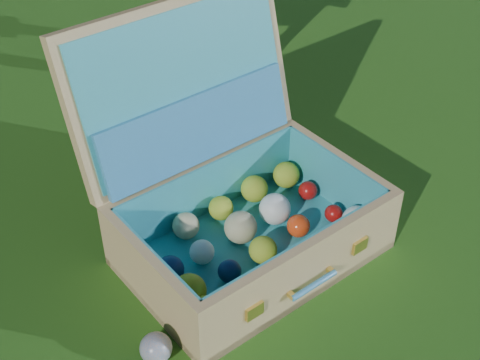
# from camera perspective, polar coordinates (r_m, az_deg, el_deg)

# --- Properties ---
(ground) EXTENTS (60.00, 60.00, 0.00)m
(ground) POSITION_cam_1_polar(r_m,az_deg,el_deg) (1.64, 6.16, -7.44)
(ground) COLOR #215114
(ground) RESTS_ON ground
(stray_ball) EXTENTS (0.07, 0.07, 0.07)m
(stray_ball) POSITION_cam_1_polar(r_m,az_deg,el_deg) (1.44, -7.19, -14.05)
(stray_ball) COLOR teal
(stray_ball) RESTS_ON ground
(suitcase) EXTENTS (0.72, 0.68, 0.56)m
(suitcase) POSITION_cam_1_polar(r_m,az_deg,el_deg) (1.60, -0.84, -0.68)
(suitcase) COLOR tan
(suitcase) RESTS_ON ground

